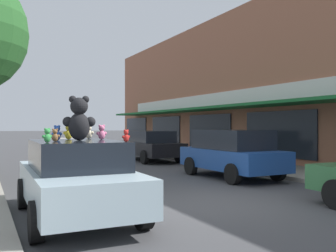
% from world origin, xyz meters
% --- Properties ---
extents(ground_plane, '(260.00, 260.00, 0.00)m').
position_xyz_m(ground_plane, '(0.00, 0.00, 0.00)').
color(ground_plane, '#424244').
extents(storefront_row, '(15.45, 33.45, 7.79)m').
position_xyz_m(storefront_row, '(13.80, 8.10, 3.89)').
color(storefront_row, '#9E6047').
rests_on(storefront_row, ground_plane).
extents(plush_art_car, '(1.99, 4.17, 1.47)m').
position_xyz_m(plush_art_car, '(-3.01, 0.06, 0.77)').
color(plush_art_car, '#ADC6D1').
rests_on(plush_art_car, ground_plane).
extents(teddy_bear_giant, '(0.66, 0.44, 0.87)m').
position_xyz_m(teddy_bear_giant, '(-2.94, 0.17, 1.88)').
color(teddy_bear_giant, black).
rests_on(teddy_bear_giant, plush_art_car).
extents(teddy_bear_brown, '(0.18, 0.12, 0.23)m').
position_xyz_m(teddy_bear_brown, '(-3.45, -0.16, 1.58)').
color(teddy_bear_brown, olive).
rests_on(teddy_bear_brown, plush_art_car).
extents(teddy_bear_cream, '(0.22, 0.19, 0.31)m').
position_xyz_m(teddy_bear_cream, '(-2.51, 1.10, 1.62)').
color(teddy_bear_cream, beige).
rests_on(teddy_bear_cream, plush_art_car).
extents(teddy_bear_pink, '(0.22, 0.14, 0.31)m').
position_xyz_m(teddy_bear_pink, '(-2.43, 0.39, 1.62)').
color(teddy_bear_pink, pink).
rests_on(teddy_bear_pink, plush_art_car).
extents(teddy_bear_red, '(0.17, 0.11, 0.22)m').
position_xyz_m(teddy_bear_red, '(-2.38, -0.92, 1.57)').
color(teddy_bear_red, red).
rests_on(teddy_bear_red, plush_art_car).
extents(teddy_bear_yellow, '(0.24, 0.18, 0.32)m').
position_xyz_m(teddy_bear_yellow, '(-3.01, 0.80, 1.62)').
color(teddy_bear_yellow, yellow).
rests_on(teddy_bear_yellow, plush_art_car).
extents(teddy_bear_green, '(0.19, 0.13, 0.25)m').
position_xyz_m(teddy_bear_green, '(-3.64, -0.53, 1.59)').
color(teddy_bear_green, green).
rests_on(teddy_bear_green, plush_art_car).
extents(teddy_bear_blue, '(0.23, 0.16, 0.30)m').
position_xyz_m(teddy_bear_blue, '(-3.33, 0.33, 1.61)').
color(teddy_bear_blue, blue).
rests_on(teddy_bear_blue, plush_art_car).
extents(parked_car_far_center, '(1.94, 4.00, 1.61)m').
position_xyz_m(parked_car_far_center, '(2.93, 3.25, 0.86)').
color(parked_car_far_center, '#1E4793').
rests_on(parked_car_far_center, ground_plane).
extents(parked_car_far_right, '(1.98, 4.70, 1.50)m').
position_xyz_m(parked_car_far_right, '(2.93, 10.13, 0.80)').
color(parked_car_far_right, black).
rests_on(parked_car_far_right, ground_plane).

